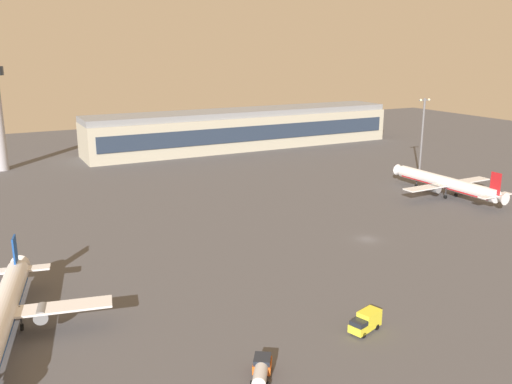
# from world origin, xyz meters

# --- Properties ---
(ground_plane) EXTENTS (416.00, 416.00, 0.00)m
(ground_plane) POSITION_xyz_m (0.00, 0.00, 0.00)
(ground_plane) COLOR #4C4C51
(terminal_building) EXTENTS (135.42, 22.40, 16.40)m
(terminal_building) POSITION_xyz_m (27.24, 118.65, 8.09)
(terminal_building) COLOR #B2AD99
(terminal_building) RESTS_ON ground
(airplane_terminal_side) EXTENTS (31.71, 40.49, 10.46)m
(airplane_terminal_side) POSITION_xyz_m (-75.94, -9.96, 3.95)
(airplane_terminal_side) COLOR white
(airplane_terminal_side) RESTS_ON ground
(airplane_far_stand) EXTENTS (31.27, 40.23, 10.33)m
(airplane_far_stand) POSITION_xyz_m (43.80, 18.88, 3.91)
(airplane_far_stand) COLOR white
(airplane_far_stand) RESTS_ON ground
(catering_truck) EXTENTS (6.09, 3.91, 3.05)m
(catering_truck) POSITION_xyz_m (-26.62, -32.95, 1.58)
(catering_truck) COLOR yellow
(catering_truck) RESTS_ON ground
(fuel_truck) EXTENTS (5.23, 6.41, 2.35)m
(fuel_truck) POSITION_xyz_m (-46.69, -36.63, 1.37)
(fuel_truck) COLOR #D85919
(fuel_truck) RESTS_ON ground
(apron_light_central) EXTENTS (4.80, 0.90, 25.93)m
(apron_light_central) POSITION_xyz_m (56.84, 43.36, 14.81)
(apron_light_central) COLOR slate
(apron_light_central) RESTS_ON ground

